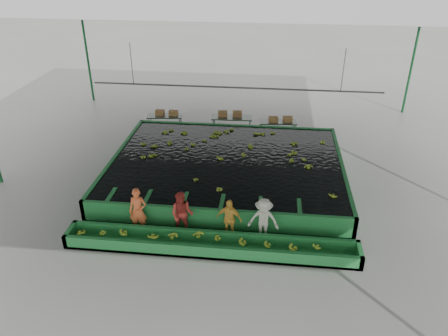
# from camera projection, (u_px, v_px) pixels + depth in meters

# --- Properties ---
(ground) EXTENTS (80.00, 80.00, 0.00)m
(ground) POSITION_uv_depth(u_px,v_px,m) (223.00, 195.00, 18.02)
(ground) COLOR gray
(ground) RESTS_ON ground
(shed_roof) EXTENTS (20.00, 22.00, 0.04)m
(shed_roof) POSITION_uv_depth(u_px,v_px,m) (222.00, 76.00, 15.65)
(shed_roof) COLOR slate
(shed_roof) RESTS_ON shed_posts
(shed_posts) EXTENTS (20.00, 22.00, 5.00)m
(shed_posts) POSITION_uv_depth(u_px,v_px,m) (223.00, 140.00, 16.84)
(shed_posts) COLOR #155528
(shed_posts) RESTS_ON ground
(flotation_tank) EXTENTS (10.00, 8.00, 0.90)m
(flotation_tank) POSITION_uv_depth(u_px,v_px,m) (227.00, 168.00, 19.12)
(flotation_tank) COLOR #1E7432
(flotation_tank) RESTS_ON ground
(tank_water) EXTENTS (9.70, 7.70, 0.00)m
(tank_water) POSITION_uv_depth(u_px,v_px,m) (227.00, 160.00, 18.93)
(tank_water) COLOR black
(tank_water) RESTS_ON flotation_tank
(sorting_trough) EXTENTS (10.00, 1.00, 0.50)m
(sorting_trough) POSITION_uv_depth(u_px,v_px,m) (210.00, 244.00, 14.75)
(sorting_trough) COLOR #1E7432
(sorting_trough) RESTS_ON ground
(cableway_rail) EXTENTS (0.08, 0.08, 14.00)m
(cableway_rail) POSITION_uv_depth(u_px,v_px,m) (235.00, 88.00, 20.98)
(cableway_rail) COLOR #59605B
(cableway_rail) RESTS_ON shed_roof
(rail_hanger_left) EXTENTS (0.04, 0.04, 2.00)m
(rail_hanger_left) POSITION_uv_depth(u_px,v_px,m) (132.00, 64.00, 21.01)
(rail_hanger_left) COLOR #59605B
(rail_hanger_left) RESTS_ON shed_roof
(rail_hanger_right) EXTENTS (0.04, 0.04, 2.00)m
(rail_hanger_right) POSITION_uv_depth(u_px,v_px,m) (343.00, 70.00, 20.00)
(rail_hanger_right) COLOR #59605B
(rail_hanger_right) RESTS_ON shed_roof
(worker_a) EXTENTS (0.66, 0.45, 1.74)m
(worker_a) POSITION_uv_depth(u_px,v_px,m) (138.00, 211.00, 15.42)
(worker_a) COLOR orange
(worker_a) RESTS_ON ground
(worker_b) EXTENTS (0.88, 0.72, 1.71)m
(worker_b) POSITION_uv_depth(u_px,v_px,m) (182.00, 214.00, 15.27)
(worker_b) COLOR #AF332A
(worker_b) RESTS_ON ground
(worker_c) EXTENTS (0.96, 0.54, 1.55)m
(worker_c) POSITION_uv_depth(u_px,v_px,m) (229.00, 219.00, 15.14)
(worker_c) COLOR #F4BA42
(worker_c) RESTS_ON ground
(worker_d) EXTENTS (1.10, 0.66, 1.66)m
(worker_d) POSITION_uv_depth(u_px,v_px,m) (263.00, 220.00, 15.00)
(worker_d) COLOR beige
(worker_d) RESTS_ON ground
(packing_table_left) EXTENTS (1.94, 0.95, 0.85)m
(packing_table_left) POSITION_uv_depth(u_px,v_px,m) (165.00, 123.00, 23.81)
(packing_table_left) COLOR #59605B
(packing_table_left) RESTS_ON ground
(packing_table_mid) EXTENTS (2.17, 0.93, 0.97)m
(packing_table_mid) POSITION_uv_depth(u_px,v_px,m) (232.00, 125.00, 23.35)
(packing_table_mid) COLOR #59605B
(packing_table_mid) RESTS_ON ground
(packing_table_right) EXTENTS (1.97, 0.93, 0.87)m
(packing_table_right) POSITION_uv_depth(u_px,v_px,m) (278.00, 129.00, 23.02)
(packing_table_right) COLOR #59605B
(packing_table_right) RESTS_ON ground
(box_stack_left) EXTENTS (1.22, 0.35, 0.26)m
(box_stack_left) POSITION_uv_depth(u_px,v_px,m) (167.00, 115.00, 23.66)
(box_stack_left) COLOR olive
(box_stack_left) RESTS_ON packing_table_left
(box_stack_mid) EXTENTS (1.29, 0.48, 0.27)m
(box_stack_mid) POSITION_uv_depth(u_px,v_px,m) (230.00, 116.00, 23.18)
(box_stack_mid) COLOR olive
(box_stack_mid) RESTS_ON packing_table_mid
(box_stack_right) EXTENTS (1.27, 0.54, 0.26)m
(box_stack_right) POSITION_uv_depth(u_px,v_px,m) (280.00, 122.00, 22.78)
(box_stack_right) COLOR olive
(box_stack_right) RESTS_ON packing_table_right
(floating_bananas) EXTENTS (8.58, 5.85, 0.12)m
(floating_bananas) POSITION_uv_depth(u_px,v_px,m) (229.00, 152.00, 19.63)
(floating_bananas) COLOR olive
(floating_bananas) RESTS_ON tank_water
(trough_bananas) EXTENTS (9.48, 0.63, 0.13)m
(trough_bananas) POSITION_uv_depth(u_px,v_px,m) (210.00, 241.00, 14.67)
(trough_bananas) COLOR olive
(trough_bananas) RESTS_ON sorting_trough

